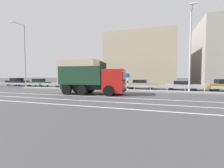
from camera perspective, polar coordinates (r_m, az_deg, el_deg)
The scene contains 19 objects.
ground_plane at distance 16.75m, azimuth 2.91°, elevation -3.64°, with size 320.00×320.00×0.00m, color #424244.
lane_strip_0 at distance 14.72m, azimuth -10.53°, elevation -4.59°, with size 60.65×0.16×0.01m, color silver.
lane_strip_1 at distance 12.75m, azimuth -15.48°, elevation -5.82°, with size 60.65×0.16×0.01m, color silver.
lane_strip_2 at distance 11.17m, azimuth -21.05°, elevation -7.15°, with size 60.65×0.16×0.01m, color silver.
median_island at distance 19.54m, azimuth 5.07°, elevation -2.44°, with size 33.36×1.10×0.18m, color gray.
median_guardrail at distance 20.56m, azimuth 5.74°, elevation -0.83°, with size 60.65×0.09×0.78m.
dump_truck at distance 15.91m, azimuth -4.29°, elevation 0.78°, with size 7.14×3.16×3.40m.
median_road_sign at distance 19.40m, azimuth 5.98°, elevation 0.88°, with size 0.68×0.16×2.37m.
street_lamp_0 at distance 28.53m, azimuth -30.50°, elevation 10.00°, with size 0.70×2.23×10.25m.
street_lamp_1 at distance 19.33m, azimuth 27.71°, elevation 12.22°, with size 0.72×2.61×9.23m.
parked_car_0 at distance 35.53m, azimuth -32.41°, elevation 0.68°, with size 4.44×2.05×1.60m.
parked_car_1 at distance 30.96m, azimuth -26.23°, elevation 0.45°, with size 4.14×1.88×1.48m.
parked_car_2 at distance 27.14m, azimuth -16.82°, elevation 0.20°, with size 4.59×1.96×1.30m.
parked_car_3 at distance 24.25m, azimuth -5.94°, elevation 0.11°, with size 4.95×2.26×1.43m.
parked_car_4 at distance 23.14m, azimuth 10.90°, elevation -0.09°, with size 4.82×1.94×1.39m.
parked_car_5 at distance 23.07m, azimuth 25.01°, elevation -0.44°, with size 4.61×2.26×1.30m.
background_building_0 at distance 43.29m, azimuth -10.35°, elevation 4.42°, with size 10.32×11.19×6.13m, color tan.
background_building_1 at distance 35.44m, azimuth 11.10°, elevation 8.45°, with size 13.74×13.72×10.69m, color tan.
church_tower at distance 45.08m, azimuth 16.67°, elevation 8.36°, with size 3.60×3.60×13.68m.
Camera 1 is at (4.23, -16.09, 1.93)m, focal length 24.00 mm.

